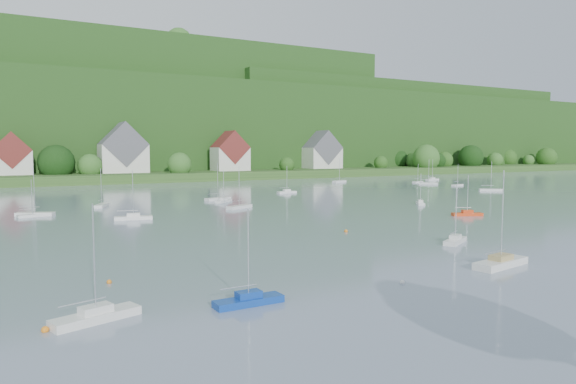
{
  "coord_description": "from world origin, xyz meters",
  "views": [
    {
      "loc": [
        -32.27,
        -1.86,
        11.19
      ],
      "look_at": [
        9.87,
        75.0,
        4.0
      ],
      "focal_mm": 32.34,
      "sensor_mm": 36.0,
      "label": 1
    }
  ],
  "objects": [
    {
      "name": "far_shore_strip",
      "position": [
        0.0,
        200.0,
        1.5
      ],
      "size": [
        600.0,
        60.0,
        3.0
      ],
      "primitive_type": "cube",
      "color": "#2A511E",
      "rests_on": "ground"
    },
    {
      "name": "forested_ridge",
      "position": [
        0.39,
        268.57,
        22.89
      ],
      "size": [
        620.0,
        181.22,
        69.89
      ],
      "color": "#194215",
      "rests_on": "ground"
    },
    {
      "name": "village_building_1",
      "position": [
        -30.0,
        189.0,
        8.75
      ],
      "size": [
        12.0,
        9.36,
        14.0
      ],
      "color": "silver",
      "rests_on": "far_shore_strip"
    },
    {
      "name": "village_building_2",
      "position": [
        5.0,
        188.0,
        10.27
      ],
      "size": [
        16.0,
        11.44,
        18.0
      ],
      "color": "silver",
      "rests_on": "far_shore_strip"
    },
    {
      "name": "village_building_3",
      "position": [
        45.0,
        186.0,
        9.43
      ],
      "size": [
        13.0,
        10.4,
        15.5
      ],
      "color": "silver",
      "rests_on": "far_shore_strip"
    },
    {
      "name": "village_building_4",
      "position": [
        90.0,
        190.0,
        9.59
      ],
      "size": [
        15.0,
        10.4,
        16.5
      ],
      "color": "silver",
      "rests_on": "far_shore_strip"
    },
    {
      "name": "near_sailboat_0",
      "position": [
        -27.4,
        33.12,
        0.43
      ],
      "size": [
        5.94,
        3.24,
        7.73
      ],
      "rotation": [
        0.0,
        0.0,
        0.3
      ],
      "color": "white",
      "rests_on": "ground"
    },
    {
      "name": "near_sailboat_1",
      "position": [
        -17.16,
        31.63,
        0.41
      ],
      "size": [
        5.21,
        1.58,
        6.98
      ],
      "rotation": [
        0.0,
        0.0,
        0.02
      ],
      "color": "#113C9B",
      "rests_on": "ground"
    },
    {
      "name": "near_sailboat_2",
      "position": [
        9.08,
        31.16,
        0.47
      ],
      "size": [
        7.09,
        3.08,
        9.26
      ],
      "rotation": [
        0.0,
        0.0,
        0.17
      ],
      "color": "white",
      "rests_on": "ground"
    },
    {
      "name": "near_sailboat_3",
      "position": [
        14.87,
        42.36,
        0.41
      ],
      "size": [
        5.27,
        3.78,
        7.04
      ],
      "rotation": [
        0.0,
        0.0,
        0.5
      ],
      "color": "white",
      "rests_on": "ground"
    },
    {
      "name": "near_sailboat_5",
      "position": [
        36.27,
        59.94,
        0.4
      ],
      "size": [
        5.2,
        3.44,
        6.85
      ],
      "rotation": [
        0.0,
        0.0,
        -0.44
      ],
      "color": "red",
      "rests_on": "ground"
    },
    {
      "name": "mooring_buoy_0",
      "position": [
        -30.46,
        32.56,
        0.0
      ],
      "size": [
        0.47,
        0.47,
        0.47
      ],
      "primitive_type": "sphere",
      "color": "orange",
      "rests_on": "ground"
    },
    {
      "name": "mooring_buoy_1",
      "position": [
        -3.47,
        30.78,
        0.0
      ],
      "size": [
        0.42,
        0.42,
        0.42
      ],
      "primitive_type": "sphere",
      "color": "white",
      "rests_on": "ground"
    },
    {
      "name": "mooring_buoy_2",
      "position": [
        8.18,
        55.5,
        0.0
      ],
      "size": [
        0.48,
        0.48,
        0.48
      ],
      "primitive_type": "sphere",
      "color": "orange",
      "rests_on": "ground"
    },
    {
      "name": "mooring_buoy_3",
      "position": [
        -24.92,
        42.76,
        0.0
      ],
      "size": [
        0.43,
        0.43,
        0.43
      ],
      "primitive_type": "sphere",
      "color": "orange",
      "rests_on": "ground"
    },
    {
      "name": "far_sailboat_cluster",
      "position": [
        15.46,
        111.78,
        0.37
      ],
      "size": [
        198.66,
        71.8,
        8.53
      ],
      "color": "white",
      "rests_on": "ground"
    }
  ]
}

